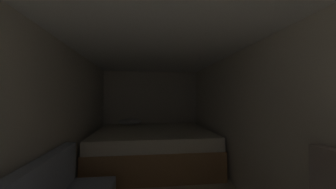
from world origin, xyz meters
TOP-DOWN VIEW (x-y plane):
  - wall_back at (0.00, 4.65)m, footprint 2.38×0.05m
  - wall_left at (-1.17, 2.10)m, footprint 0.05×5.06m
  - wall_right at (1.17, 2.10)m, footprint 0.05×5.06m
  - ceiling_slab at (0.00, 2.10)m, footprint 2.38×5.06m
  - bed at (-0.00, 3.62)m, footprint 2.16×1.93m

SIDE VIEW (x-z plane):
  - bed at x=0.00m, z-range -0.07..0.75m
  - wall_back at x=0.00m, z-range 0.00..1.95m
  - wall_left at x=-1.17m, z-range 0.00..1.95m
  - wall_right at x=1.17m, z-range 0.00..1.95m
  - ceiling_slab at x=0.00m, z-range 1.95..2.00m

